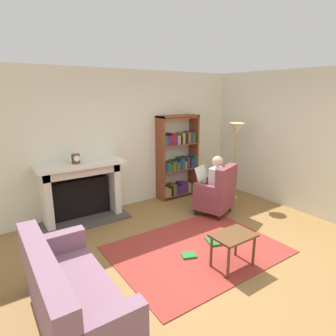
% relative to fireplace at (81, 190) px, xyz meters
% --- Properties ---
extents(ground, '(14.00, 14.00, 0.00)m').
position_rel_fireplace_xyz_m(ground, '(1.03, -2.30, -0.58)').
color(ground, olive).
extents(back_wall, '(5.60, 0.10, 2.70)m').
position_rel_fireplace_xyz_m(back_wall, '(1.03, 0.25, 0.77)').
color(back_wall, silver).
rests_on(back_wall, ground).
extents(side_wall_right, '(0.10, 5.20, 2.70)m').
position_rel_fireplace_xyz_m(side_wall_right, '(3.68, -1.05, 0.77)').
color(side_wall_right, silver).
rests_on(side_wall_right, ground).
extents(area_rug, '(2.40, 1.80, 0.01)m').
position_rel_fireplace_xyz_m(area_rug, '(1.03, -2.00, -0.57)').
color(area_rug, maroon).
rests_on(area_rug, ground).
extents(fireplace, '(1.53, 0.64, 1.09)m').
position_rel_fireplace_xyz_m(fireplace, '(0.00, 0.00, 0.00)').
color(fireplace, '#4C4742').
rests_on(fireplace, ground).
extents(mantel_clock, '(0.14, 0.14, 0.16)m').
position_rel_fireplace_xyz_m(mantel_clock, '(-0.08, -0.10, 0.60)').
color(mantel_clock, brown).
rests_on(mantel_clock, fireplace).
extents(bookshelf, '(0.95, 0.32, 1.81)m').
position_rel_fireplace_xyz_m(bookshelf, '(2.18, 0.03, 0.28)').
color(bookshelf, brown).
rests_on(bookshelf, ground).
extents(armchair_reading, '(0.82, 0.81, 0.97)m').
position_rel_fireplace_xyz_m(armchair_reading, '(2.18, -1.21, -0.16)').
color(armchair_reading, '#331E14').
rests_on(armchair_reading, ground).
extents(seated_reader, '(0.49, 0.59, 1.14)m').
position_rel_fireplace_xyz_m(seated_reader, '(2.14, -1.10, 0.04)').
color(seated_reader, silver).
rests_on(seated_reader, ground).
extents(sofa_floral, '(0.74, 1.71, 0.85)m').
position_rel_fireplace_xyz_m(sofa_floral, '(-0.91, -2.36, -0.26)').
color(sofa_floral, slate).
rests_on(sofa_floral, ground).
extents(side_table, '(0.56, 0.39, 0.47)m').
position_rel_fireplace_xyz_m(side_table, '(1.15, -2.59, -0.18)').
color(side_table, brown).
rests_on(side_table, ground).
extents(scattered_books, '(0.83, 0.36, 0.03)m').
position_rel_fireplace_xyz_m(scattered_books, '(1.20, -2.02, -0.55)').
color(scattered_books, '#267233').
rests_on(scattered_books, area_rug).
extents(floor_lamp, '(0.32, 0.32, 1.65)m').
position_rel_fireplace_xyz_m(floor_lamp, '(3.10, -0.77, 0.82)').
color(floor_lamp, '#B7933F').
rests_on(floor_lamp, ground).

